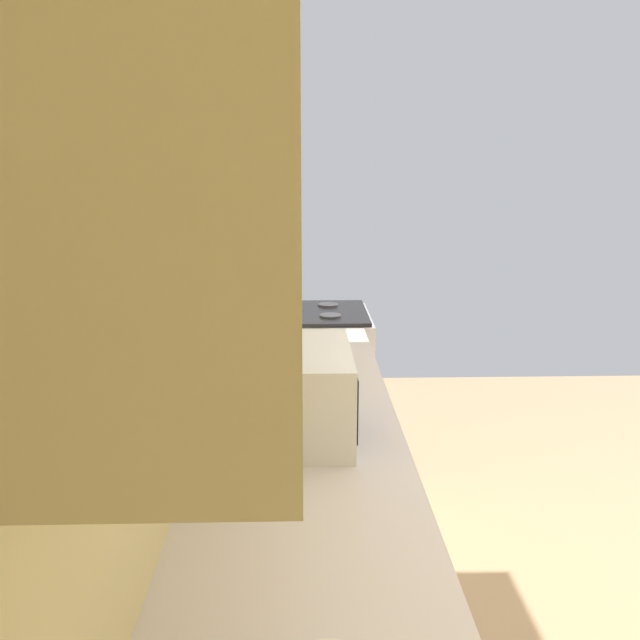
% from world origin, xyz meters
% --- Properties ---
extents(wall_back, '(4.33, 0.12, 2.74)m').
position_xyz_m(wall_back, '(0.00, 1.54, 1.37)').
color(wall_back, '#E4CA7F').
rests_on(wall_back, ground_plane).
extents(upper_cabinets, '(2.48, 0.30, 0.58)m').
position_xyz_m(upper_cabinets, '(-0.32, 1.33, 1.83)').
color(upper_cabinets, beige).
extents(oven_range, '(0.60, 0.68, 1.06)m').
position_xyz_m(oven_range, '(1.75, 1.14, 0.46)').
color(oven_range, '#B7BABF').
rests_on(oven_range, ground_plane).
extents(microwave, '(0.49, 0.35, 0.27)m').
position_xyz_m(microwave, '(0.14, 1.20, 1.02)').
color(microwave, white).
rests_on(microwave, counter_run).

